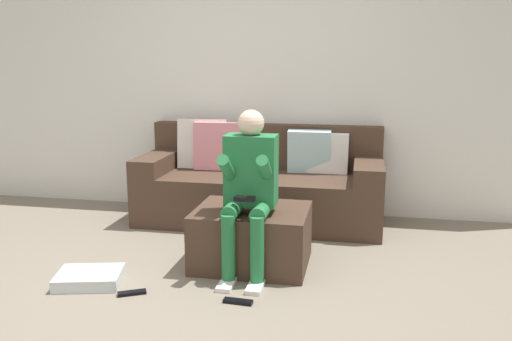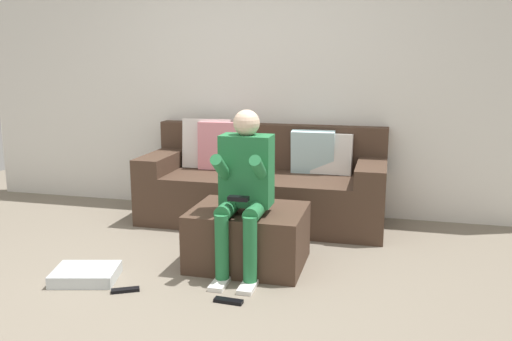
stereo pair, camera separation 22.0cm
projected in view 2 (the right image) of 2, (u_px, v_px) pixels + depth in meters
ground_plane at (174, 293)px, 3.48m from camera, size 7.62×7.62×0.00m
wall_back at (254, 78)px, 5.21m from camera, size 5.87×0.10×2.64m
couch_sectional at (263, 186)px, 4.98m from camera, size 2.23×0.84×0.94m
ottoman at (248, 237)px, 3.93m from camera, size 0.82×0.65×0.43m
person_seated at (244, 182)px, 3.69m from camera, size 0.36×0.56×1.16m
storage_bin at (86, 274)px, 3.68m from camera, size 0.49×0.42×0.08m
remote_near_ottoman at (228, 301)px, 3.34m from camera, size 0.19×0.07×0.02m
remote_by_storage_bin at (125, 290)px, 3.50m from camera, size 0.19×0.13×0.02m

